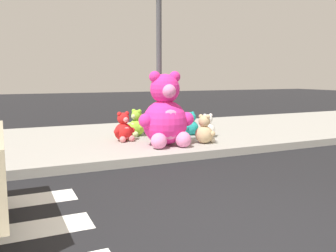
% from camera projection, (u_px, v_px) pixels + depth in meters
% --- Properties ---
extents(ground_plane, '(60.00, 60.00, 0.00)m').
position_uv_depth(ground_plane, '(253.00, 245.00, 3.12)').
color(ground_plane, black).
extents(sidewalk, '(28.00, 4.40, 0.15)m').
position_uv_depth(sidewalk, '(103.00, 141.00, 7.80)').
color(sidewalk, '#9E9B93').
rests_on(sidewalk, ground_plane).
extents(sign_pole, '(0.56, 0.11, 3.20)m').
position_uv_depth(sign_pole, '(159.00, 57.00, 7.24)').
color(sign_pole, '#4C4C51').
rests_on(sign_pole, sidewalk).
extents(plush_pink_large, '(1.09, 0.97, 1.41)m').
position_uv_depth(plush_pink_large, '(166.00, 116.00, 6.82)').
color(plush_pink_large, '#F22D93').
rests_on(plush_pink_large, sidewalk).
extents(plush_teal, '(0.37, 0.38, 0.53)m').
position_uv_depth(plush_teal, '(191.00, 126.00, 8.07)').
color(plush_teal, teal).
rests_on(plush_teal, sidewalk).
extents(plush_lime, '(0.43, 0.42, 0.60)m').
position_uv_depth(plush_lime, '(136.00, 125.00, 7.93)').
color(plush_lime, '#8CD133').
rests_on(plush_lime, sidewalk).
extents(plush_tan, '(0.41, 0.41, 0.57)m').
position_uv_depth(plush_tan, '(205.00, 132.00, 7.06)').
color(plush_tan, tan).
rests_on(plush_tan, sidewalk).
extents(plush_white, '(0.40, 0.35, 0.52)m').
position_uv_depth(plush_white, '(207.00, 128.00, 7.76)').
color(plush_white, white).
rests_on(plush_white, sidewalk).
extents(plush_red, '(0.46, 0.42, 0.61)m').
position_uv_depth(plush_red, '(124.00, 129.00, 7.29)').
color(plush_red, red).
rests_on(plush_red, sidewalk).
extents(plush_lavender, '(0.35, 0.34, 0.49)m').
position_uv_depth(plush_lavender, '(150.00, 125.00, 8.34)').
color(plush_lavender, '#B28CD8').
rests_on(plush_lavender, sidewalk).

